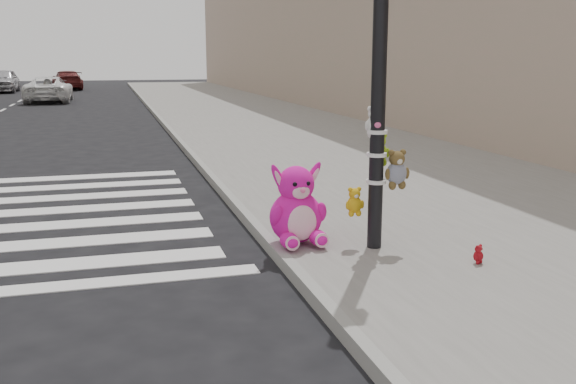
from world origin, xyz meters
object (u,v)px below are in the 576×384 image
object	(u,v)px
signal_pole	(380,98)
pink_bunny	(297,210)
red_teddy	(478,254)
car_white_near	(49,89)

from	to	relation	value
signal_pole	pink_bunny	size ratio (longest dim) A/B	4.20
signal_pole	red_teddy	world-z (taller)	signal_pole
red_teddy	signal_pole	bearing A→B (deg)	103.69
signal_pole	car_white_near	distance (m)	28.46
red_teddy	car_white_near	world-z (taller)	car_white_near
red_teddy	pink_bunny	bearing A→B (deg)	114.19
red_teddy	car_white_near	size ratio (longest dim) A/B	0.04
pink_bunny	car_white_near	bearing A→B (deg)	96.71
signal_pole	red_teddy	distance (m)	1.94
pink_bunny	red_teddy	bearing A→B (deg)	-40.27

